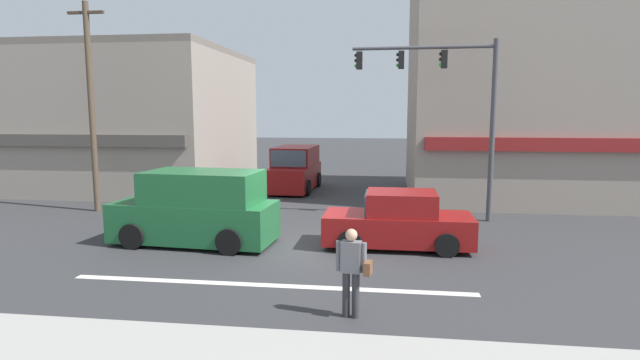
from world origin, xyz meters
name	(u,v)px	position (x,y,z in m)	size (l,w,h in m)	color
ground_plane	(296,244)	(0.00, 0.00, 0.00)	(120.00, 120.00, 0.00)	#333335
lane_marking_stripe	(268,285)	(0.00, -3.50, 0.00)	(9.00, 0.24, 0.01)	silver
building_left_block	(115,119)	(-11.43, 10.60, 3.43)	(12.42, 10.11, 6.87)	gray
building_right_corner	(563,81)	(10.13, 9.54, 5.13)	(13.00, 8.56, 10.26)	gray
street_tree	(475,101)	(6.07, 7.42, 4.22)	(3.56, 3.56, 6.02)	#4C3823
utility_pole_near_left	(91,105)	(-8.46, 3.80, 4.04)	(1.40, 0.22, 7.78)	brown
traffic_light_mast	(454,96)	(4.80, 3.93, 4.30)	(4.89, 0.31, 6.20)	#47474C
van_parked_curbside	(197,209)	(-2.82, -0.32, 1.01)	(4.73, 2.31, 2.11)	#1E6033
sedan_crossing_leftbound	(398,222)	(2.89, 0.06, 0.71)	(4.11, 1.89, 1.58)	maroon
van_crossing_rightbound	(295,169)	(-1.86, 9.98, 1.01)	(2.17, 4.66, 2.11)	maroon
pedestrian_foreground_with_bag	(352,267)	(1.94, -4.97, 0.95)	(0.67, 0.37, 1.67)	#333338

